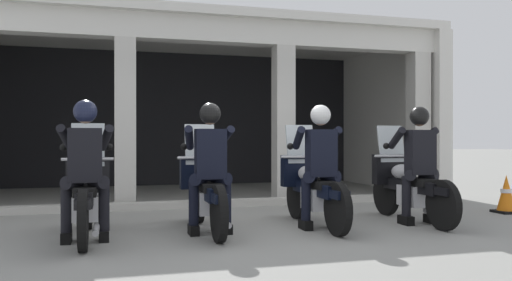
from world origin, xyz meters
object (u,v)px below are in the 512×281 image
(motorcycle_center_left, at_px, (206,190))
(police_officer_far_right, at_px, (419,155))
(police_officer_center_left, at_px, (210,156))
(motorcycle_far_right, at_px, (407,185))
(motorcycle_center_right, at_px, (312,188))
(traffic_cone_flank, at_px, (506,194))
(police_officer_far_left, at_px, (85,158))
(police_officer_center_right, at_px, (320,155))
(motorcycle_far_left, at_px, (87,194))

(motorcycle_center_left, height_order, police_officer_far_right, police_officer_far_right)
(motorcycle_center_left, xyz_separation_m, police_officer_center_left, (-0.00, -0.28, 0.44))
(police_officer_far_right, bearing_deg, motorcycle_far_right, 83.25)
(motorcycle_far_right, bearing_deg, motorcycle_center_right, 172.78)
(police_officer_center_left, relative_size, traffic_cone_flank, 2.69)
(police_officer_far_left, relative_size, motorcycle_center_left, 0.78)
(police_officer_far_left, height_order, police_officer_far_right, same)
(motorcycle_center_right, distance_m, police_officer_center_right, 0.52)
(police_officer_far_left, height_order, police_officer_center_left, same)
(motorcycle_far_right, bearing_deg, motorcycle_far_left, 174.42)
(police_officer_far_left, height_order, traffic_cone_flank, police_officer_far_left)
(motorcycle_center_left, height_order, traffic_cone_flank, motorcycle_center_left)
(police_officer_far_left, xyz_separation_m, police_officer_center_right, (2.86, 0.09, 0.00))
(motorcycle_center_right, relative_size, police_officer_center_right, 1.29)
(motorcycle_far_left, bearing_deg, motorcycle_center_left, 2.63)
(police_officer_center_left, bearing_deg, motorcycle_center_left, 88.36)
(motorcycle_center_left, relative_size, motorcycle_far_right, 1.00)
(police_officer_far_right, bearing_deg, motorcycle_center_right, 161.57)
(police_officer_center_left, bearing_deg, police_officer_far_left, -177.43)
(motorcycle_far_left, height_order, motorcycle_far_right, same)
(motorcycle_center_left, distance_m, motorcycle_far_right, 2.86)
(traffic_cone_flank, bearing_deg, motorcycle_center_left, -177.11)
(motorcycle_center_left, bearing_deg, motorcycle_center_right, -1.86)
(motorcycle_far_right, xyz_separation_m, police_officer_far_right, (-0.00, -0.28, 0.44))
(motorcycle_far_right, bearing_deg, police_officer_far_right, -96.75)
(motorcycle_center_left, bearing_deg, police_officer_far_left, -166.41)
(police_officer_center_left, distance_m, motorcycle_far_right, 2.90)
(police_officer_far_right, distance_m, traffic_cone_flank, 2.09)
(police_officer_center_right, distance_m, police_officer_far_right, 1.43)
(police_officer_center_left, distance_m, police_officer_far_right, 2.86)
(motorcycle_center_left, xyz_separation_m, traffic_cone_flank, (4.76, 0.24, -0.21))
(police_officer_center_left, relative_size, police_officer_far_right, 1.00)
(police_officer_center_right, height_order, police_officer_far_right, same)
(police_officer_far_left, relative_size, motorcycle_far_right, 0.78)
(police_officer_far_left, relative_size, motorcycle_center_right, 0.78)
(motorcycle_far_left, relative_size, police_officer_center_left, 1.29)
(motorcycle_far_left, height_order, police_officer_far_right, police_officer_far_right)
(police_officer_center_right, relative_size, motorcycle_far_right, 0.78)
(motorcycle_center_left, bearing_deg, police_officer_far_right, -7.65)
(police_officer_far_left, bearing_deg, police_officer_center_left, 2.63)
(motorcycle_center_left, bearing_deg, traffic_cone_flank, 1.51)
(police_officer_center_left, bearing_deg, traffic_cone_flank, 4.90)
(motorcycle_center_left, relative_size, police_officer_center_right, 1.29)
(police_officer_center_left, bearing_deg, police_officer_far_right, -1.98)
(police_officer_far_left, xyz_separation_m, motorcycle_center_left, (1.43, 0.38, -0.44))
(motorcycle_center_left, distance_m, police_officer_center_right, 1.52)
(motorcycle_far_left, height_order, motorcycle_center_left, same)
(motorcycle_center_right, height_order, police_officer_center_right, police_officer_center_right)
(police_officer_far_left, bearing_deg, police_officer_far_right, -0.41)
(motorcycle_far_left, xyz_separation_m, police_officer_center_right, (2.85, -0.20, 0.44))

